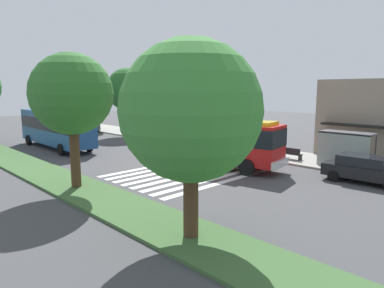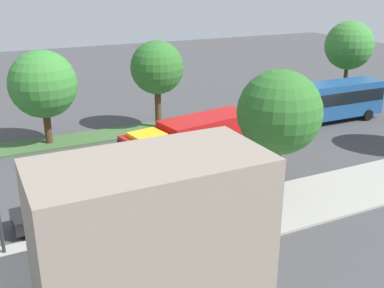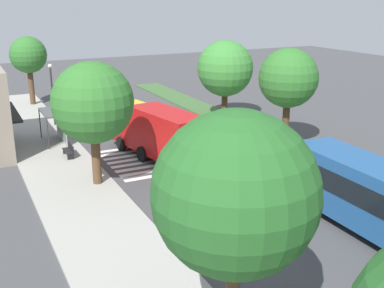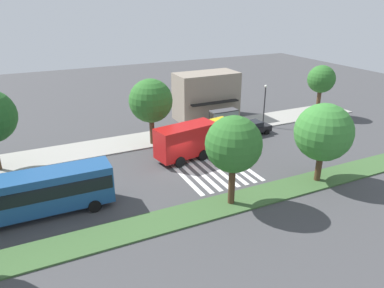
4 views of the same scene
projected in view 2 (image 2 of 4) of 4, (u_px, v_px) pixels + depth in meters
The scene contains 14 objects.
ground_plane at pixel (209, 156), 33.33m from camera, with size 120.00×120.00×0.00m, color #424244.
sidewalk at pixel (281, 206), 25.92m from camera, with size 60.00×4.97×0.14m, color #9E9B93.
median_strip at pixel (167, 126), 39.85m from camera, with size 60.00×3.00×0.14m, color #3D6033.
crosswalk at pixel (178, 162), 32.31m from camera, with size 6.75×11.29×0.01m.
fire_truck at pixel (187, 145), 29.68m from camera, with size 9.64×4.07×3.65m.
parked_car_east at pixel (60, 209), 23.97m from camera, with size 4.76×2.32×1.61m.
transit_bus at pixel (327, 100), 40.53m from camera, with size 11.15×2.95×3.50m.
bus_stop_shelter at pixel (116, 203), 22.37m from camera, with size 3.50×1.40×2.46m.
bench_near_shelter at pixel (190, 209), 24.46m from camera, with size 1.60×0.50×0.90m.
storefront_building at pixel (152, 238), 17.02m from camera, with size 8.50×5.05×6.30m.
sidewalk_tree_center at pixel (279, 113), 25.67m from camera, with size 4.82×4.82×7.41m.
median_tree_far_west at pixel (349, 46), 46.28m from camera, with size 4.87×4.87×8.10m.
median_tree_west at pixel (157, 68), 37.78m from camera, with size 4.42×4.42×7.34m.
median_tree_center at pixel (43, 84), 34.14m from camera, with size 5.08×5.08×7.17m.
Camera 2 is at (14.77, 27.29, 12.25)m, focal length 42.86 mm.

